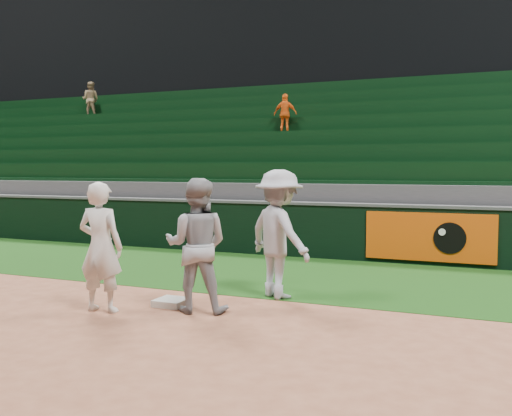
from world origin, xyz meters
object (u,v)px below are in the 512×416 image
Objects in this scene: first_base at (172,302)px; first_baseman at (101,247)px; base_coach at (279,234)px; baserunner at (197,245)px.

first_baseman reaches higher than first_base.
base_coach reaches higher than first_baseman.
base_coach is (0.76, 1.24, 0.06)m from baserunner.
first_baseman is at bearing 7.09° from baserunner.
first_baseman is (-0.73, -0.67, 0.86)m from first_base.
baserunner is (0.51, -0.15, 0.89)m from first_base.
base_coach is at bearing 40.73° from first_base.
baserunner reaches higher than first_baseman.
first_baseman is 1.35m from baserunner.
baserunner is at bearing -162.16° from first_baseman.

